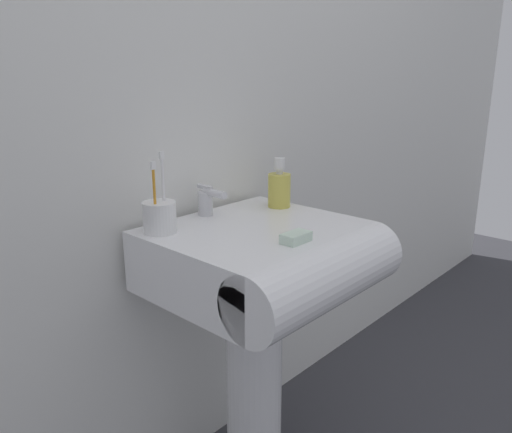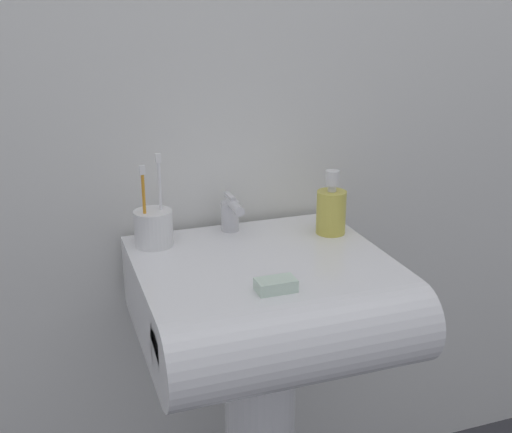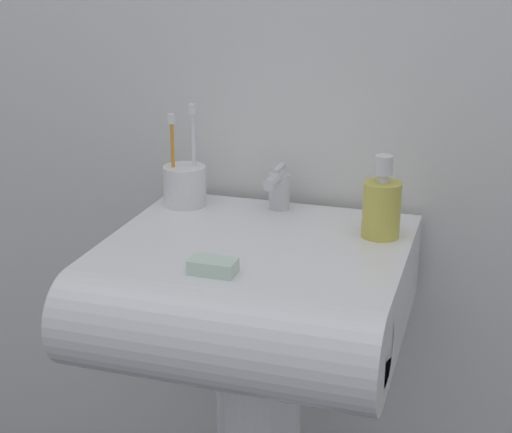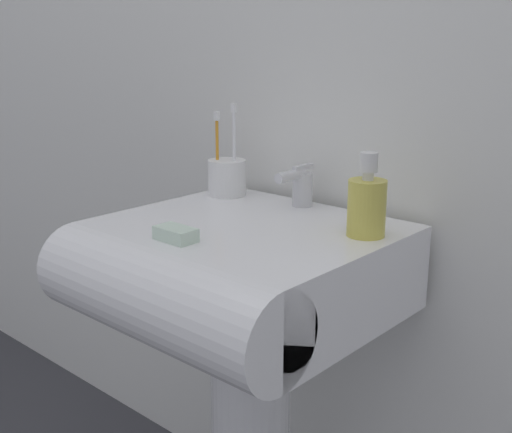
% 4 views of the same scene
% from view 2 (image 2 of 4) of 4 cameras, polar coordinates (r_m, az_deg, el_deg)
% --- Properties ---
extents(wall_back, '(5.00, 0.05, 2.40)m').
position_cam_2_polar(wall_back, '(1.52, -3.01, 13.40)').
color(wall_back, silver).
rests_on(wall_back, ground).
extents(sink_basin, '(0.53, 0.52, 0.17)m').
position_cam_2_polar(sink_basin, '(1.36, 1.22, -7.77)').
color(sink_basin, white).
rests_on(sink_basin, sink_pedestal).
extents(faucet, '(0.04, 0.11, 0.09)m').
position_cam_2_polar(faucet, '(1.50, -2.23, 0.30)').
color(faucet, silver).
rests_on(faucet, sink_basin).
extents(toothbrush_cup, '(0.09, 0.09, 0.21)m').
position_cam_2_polar(toothbrush_cup, '(1.44, -9.10, -0.93)').
color(toothbrush_cup, white).
rests_on(toothbrush_cup, sink_basin).
extents(soap_bottle, '(0.07, 0.07, 0.15)m').
position_cam_2_polar(soap_bottle, '(1.50, 6.70, 0.60)').
color(soap_bottle, gold).
rests_on(soap_bottle, sink_basin).
extents(bar_soap, '(0.08, 0.04, 0.02)m').
position_cam_2_polar(bar_soap, '(1.22, 1.77, -6.10)').
color(bar_soap, silver).
rests_on(bar_soap, sink_basin).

